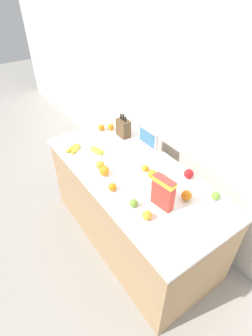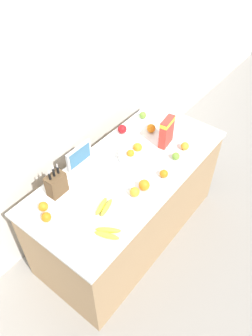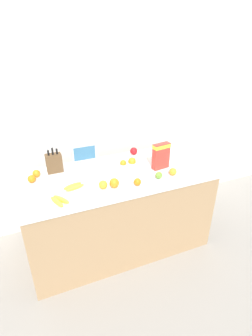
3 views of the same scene
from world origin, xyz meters
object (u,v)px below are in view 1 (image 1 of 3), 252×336
at_px(knife_block, 123,128).
at_px(apple_front, 134,203).
at_px(apple_middle, 216,196).
at_px(orange_mid_right, 101,127).
at_px(small_monitor, 148,138).
at_px(apple_near_bananas, 189,174).
at_px(orange_by_cereal, 111,127).
at_px(cereal_box, 163,191).
at_px(orange_front_center, 100,165).
at_px(banana_bunch_left, 74,148).
at_px(orange_front_left, 112,187).
at_px(banana_bunch_right, 97,150).
at_px(fruit_bowl, 147,174).
at_px(orange_front_right, 187,195).
at_px(orange_near_bowl, 104,171).
at_px(orange_back_center, 147,215).

xyz_separation_m(knife_block, apple_front, (0.88, -0.51, -0.06)).
bearing_deg(apple_middle, orange_mid_right, -172.50).
bearing_deg(small_monitor, apple_front, -46.06).
distance_m(apple_near_bananas, orange_by_cereal, 1.06).
bearing_deg(cereal_box, orange_front_center, -174.86).
bearing_deg(apple_front, banana_bunch_left, -177.67).
bearing_deg(orange_front_left, knife_block, 139.61).
height_order(banana_bunch_right, apple_front, apple_front).
relative_size(cereal_box, banana_bunch_right, 1.37).
relative_size(cereal_box, orange_by_cereal, 3.62).
distance_m(banana_bunch_left, orange_mid_right, 0.45).
distance_m(knife_block, orange_mid_right, 0.27).
relative_size(cereal_box, apple_front, 4.05).
xyz_separation_m(banana_bunch_left, apple_front, (0.93, 0.04, 0.01)).
bearing_deg(banana_bunch_left, apple_near_bananas, 33.52).
bearing_deg(banana_bunch_left, apple_middle, 26.02).
bearing_deg(cereal_box, apple_middle, 56.36).
bearing_deg(orange_front_center, fruit_bowl, 38.44).
relative_size(small_monitor, orange_front_right, 3.22).
relative_size(fruit_bowl, orange_front_left, 3.67).
bearing_deg(small_monitor, orange_front_center, -87.82).
distance_m(small_monitor, cereal_box, 0.78).
bearing_deg(cereal_box, apple_near_bananas, 98.37).
height_order(cereal_box, orange_front_right, cereal_box).
xyz_separation_m(apple_middle, orange_front_right, (-0.13, -0.19, 0.01)).
xyz_separation_m(small_monitor, cereal_box, (0.67, -0.40, 0.04)).
bearing_deg(orange_near_bowl, orange_front_center, 169.41).
xyz_separation_m(orange_near_bowl, orange_back_center, (0.59, -0.01, -0.01)).
bearing_deg(orange_near_bowl, apple_front, -1.54).
bearing_deg(orange_front_right, cereal_box, -106.88).
height_order(fruit_bowl, orange_mid_right, fruit_bowl).
height_order(apple_middle, orange_by_cereal, orange_by_cereal).
height_order(apple_middle, orange_front_left, same).
height_order(apple_near_bananas, orange_mid_right, apple_near_bananas).
relative_size(fruit_bowl, banana_bunch_left, 1.29).
relative_size(orange_mid_right, orange_back_center, 0.99).
relative_size(banana_bunch_left, orange_front_center, 2.54).
relative_size(apple_near_bananas, orange_front_left, 1.20).
xyz_separation_m(banana_bunch_left, orange_mid_right, (-0.17, 0.42, 0.02)).
bearing_deg(knife_block, orange_back_center, -25.99).
height_order(apple_near_bananas, orange_front_left, apple_near_bananas).
height_order(apple_middle, apple_near_bananas, apple_near_bananas).
relative_size(apple_middle, orange_front_center, 0.88).
bearing_deg(orange_back_center, apple_near_bananas, 105.22).
xyz_separation_m(apple_front, orange_front_left, (-0.24, -0.04, 0.00)).
bearing_deg(apple_near_bananas, banana_bunch_left, -146.48).
height_order(apple_near_bananas, apple_front, apple_near_bananas).
relative_size(cereal_box, banana_bunch_left, 1.35).
distance_m(apple_front, orange_mid_right, 1.17).
bearing_deg(orange_near_bowl, fruit_bowl, 50.19).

